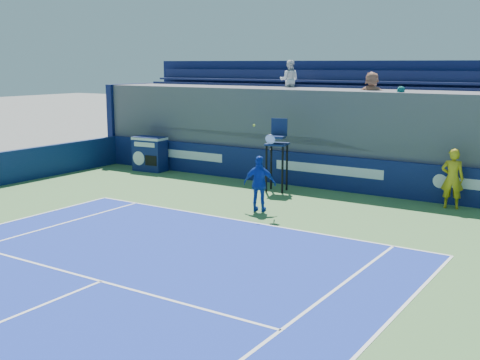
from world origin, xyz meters
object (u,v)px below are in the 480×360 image
Objects in this scene: umpire_chair at (277,147)px; tennis_player at (260,184)px; match_clock at (150,153)px; ball_person at (452,178)px.

tennis_player is (0.98, -2.74, -0.69)m from umpire_chair.
umpire_chair is (6.25, -0.64, 0.79)m from match_clock.
match_clock is at bearing 174.17° from umpire_chair.
match_clock is 7.99m from tennis_player.
umpire_chair is 0.96× the size of tennis_player.
ball_person is 5.68m from umpire_chair.
ball_person is 0.73× the size of umpire_chair.
tennis_player reaches higher than match_clock.
tennis_player reaches higher than ball_person.
tennis_player is (7.24, -3.38, 0.10)m from match_clock.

